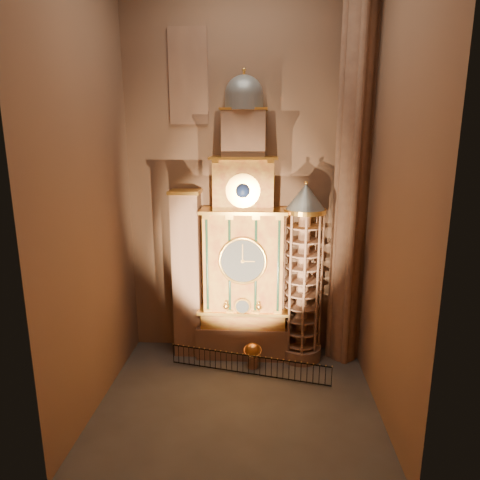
# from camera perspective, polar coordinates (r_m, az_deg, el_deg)

# --- Properties ---
(floor) EXTENTS (14.00, 14.00, 0.00)m
(floor) POSITION_cam_1_polar(r_m,az_deg,el_deg) (23.46, -0.26, -20.59)
(floor) COLOR #383330
(floor) RESTS_ON ground
(wall_back) EXTENTS (22.00, 0.00, 22.00)m
(wall_back) POSITION_cam_1_polar(r_m,az_deg,el_deg) (25.51, 0.63, 8.66)
(wall_back) COLOR brown
(wall_back) RESTS_ON floor
(wall_left) EXTENTS (0.00, 22.00, 22.00)m
(wall_left) POSITION_cam_1_polar(r_m,az_deg,el_deg) (21.20, -19.67, 6.90)
(wall_left) COLOR brown
(wall_left) RESTS_ON floor
(wall_right) EXTENTS (0.00, 22.00, 22.00)m
(wall_right) POSITION_cam_1_polar(r_m,az_deg,el_deg) (20.32, 19.96, 6.62)
(wall_right) COLOR brown
(wall_right) RESTS_ON floor
(astronomical_clock) EXTENTS (5.60, 2.41, 16.70)m
(astronomical_clock) POSITION_cam_1_polar(r_m,az_deg,el_deg) (25.23, 0.48, -1.37)
(astronomical_clock) COLOR #8C634C
(astronomical_clock) RESTS_ON floor
(portrait_tower) EXTENTS (1.80, 1.60, 10.20)m
(portrait_tower) POSITION_cam_1_polar(r_m,az_deg,el_deg) (26.08, -7.03, -4.48)
(portrait_tower) COLOR #8C634C
(portrait_tower) RESTS_ON floor
(stair_turret) EXTENTS (2.50, 2.50, 10.80)m
(stair_turret) POSITION_cam_1_polar(r_m,az_deg,el_deg) (25.44, 8.37, -4.70)
(stair_turret) COLOR #8C634C
(stair_turret) RESTS_ON floor
(gothic_pier) EXTENTS (2.04, 2.04, 22.00)m
(gothic_pier) POSITION_cam_1_polar(r_m,az_deg,el_deg) (24.94, 14.79, 8.11)
(gothic_pier) COLOR #8C634C
(gothic_pier) RESTS_ON floor
(stained_glass_window) EXTENTS (2.20, 0.14, 5.20)m
(stained_glass_window) POSITION_cam_1_polar(r_m,az_deg,el_deg) (25.92, -6.93, 20.83)
(stained_glass_window) COLOR navy
(stained_glass_window) RESTS_ON wall_back
(celestial_globe) EXTENTS (1.08, 1.02, 1.53)m
(celestial_globe) POSITION_cam_1_polar(r_m,az_deg,el_deg) (25.80, 1.70, -14.82)
(celestial_globe) COLOR #8C634C
(celestial_globe) RESTS_ON floor
(iron_railing) EXTENTS (9.04, 2.03, 1.17)m
(iron_railing) POSITION_cam_1_polar(r_m,az_deg,el_deg) (25.18, 1.14, -16.30)
(iron_railing) COLOR black
(iron_railing) RESTS_ON floor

